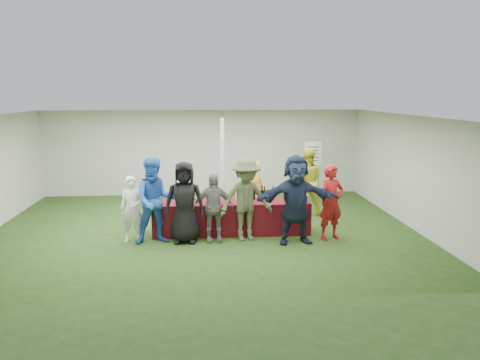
{
  "coord_description": "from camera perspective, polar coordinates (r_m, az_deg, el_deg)",
  "views": [
    {
      "loc": [
        -0.01,
        -10.85,
        3.21
      ],
      "look_at": [
        0.84,
        -0.33,
        1.25
      ],
      "focal_mm": 35.0,
      "sensor_mm": 36.0,
      "label": 1
    }
  ],
  "objects": [
    {
      "name": "wine_list_sign",
      "position": [
        14.05,
        8.85,
        2.65
      ],
      "size": [
        0.5,
        0.03,
        1.8
      ],
      "color": "slate",
      "rests_on": "ground"
    },
    {
      "name": "tent",
      "position": [
        12.2,
        -2.16,
        1.75
      ],
      "size": [
        10.0,
        10.0,
        10.0
      ],
      "color": "white",
      "rests_on": "ground"
    },
    {
      "name": "serving_table",
      "position": [
        10.91,
        -1.05,
        -4.54
      ],
      "size": [
        3.6,
        0.8,
        0.75
      ],
      "primitive_type": "cube",
      "color": "maroon",
      "rests_on": "ground"
    },
    {
      "name": "staff_pourer",
      "position": [
        11.92,
        1.72,
        -1.34
      ],
      "size": [
        0.62,
        0.47,
        1.53
      ],
      "primitive_type": "imported",
      "rotation": [
        0.0,
        0.0,
        3.35
      ],
      "color": "gold",
      "rests_on": "ground"
    },
    {
      "name": "bar_towel",
      "position": [
        11.07,
        6.91,
        -2.32
      ],
      "size": [
        0.25,
        0.18,
        0.03
      ],
      "primitive_type": "cube",
      "color": "white",
      "rests_on": "serving_table"
    },
    {
      "name": "customer_5",
      "position": [
        10.11,
        6.83,
        -2.38
      ],
      "size": [
        1.83,
        0.7,
        1.93
      ],
      "primitive_type": "imported",
      "rotation": [
        0.0,
        0.0,
        0.07
      ],
      "color": "#182139",
      "rests_on": "ground"
    },
    {
      "name": "customer_4",
      "position": [
        10.26,
        0.76,
        -2.36
      ],
      "size": [
        1.32,
        0.95,
        1.85
      ],
      "primitive_type": "imported",
      "rotation": [
        0.0,
        0.0,
        0.23
      ],
      "color": "#4B5230",
      "rests_on": "ground"
    },
    {
      "name": "dump_bucket",
      "position": [
        10.82,
        7.81,
        -2.24
      ],
      "size": [
        0.23,
        0.23,
        0.18
      ],
      "primitive_type": "cylinder",
      "color": "slate",
      "rests_on": "serving_table"
    },
    {
      "name": "customer_3",
      "position": [
        10.22,
        -3.3,
        -3.38
      ],
      "size": [
        0.91,
        0.41,
        1.52
      ],
      "primitive_type": "imported",
      "rotation": [
        0.0,
        0.0,
        0.05
      ],
      "color": "slate",
      "rests_on": "ground"
    },
    {
      "name": "water_bottle",
      "position": [
        10.89,
        -0.42,
        -1.98
      ],
      "size": [
        0.07,
        0.07,
        0.23
      ],
      "color": "silver",
      "rests_on": "serving_table"
    },
    {
      "name": "staff_back",
      "position": [
        12.56,
        8.12,
        -0.2
      ],
      "size": [
        0.89,
        0.7,
        1.79
      ],
      "primitive_type": "imported",
      "rotation": [
        0.0,
        0.0,
        3.11
      ],
      "color": "gold",
      "rests_on": "ground"
    },
    {
      "name": "customer_1",
      "position": [
        10.22,
        -10.28,
        -2.5
      ],
      "size": [
        1.03,
        0.87,
        1.88
      ],
      "primitive_type": "imported",
      "rotation": [
        0.0,
        0.0,
        0.19
      ],
      "color": "blue",
      "rests_on": "ground"
    },
    {
      "name": "ground",
      "position": [
        11.31,
        -4.39,
        -5.99
      ],
      "size": [
        60.0,
        60.0,
        0.0
      ],
      "primitive_type": "plane",
      "color": "#284719",
      "rests_on": "ground"
    },
    {
      "name": "wine_bottles",
      "position": [
        11.0,
        2.2,
        -1.77
      ],
      "size": [
        0.77,
        0.11,
        0.32
      ],
      "color": "black",
      "rests_on": "serving_table"
    },
    {
      "name": "customer_6",
      "position": [
        10.54,
        11.07,
        -2.68
      ],
      "size": [
        0.72,
        0.6,
        1.68
      ],
      "primitive_type": "imported",
      "rotation": [
        0.0,
        0.0,
        0.39
      ],
      "color": "maroon",
      "rests_on": "ground"
    },
    {
      "name": "customer_0",
      "position": [
        10.47,
        -13.02,
        -3.48
      ],
      "size": [
        0.53,
        0.35,
        1.45
      ],
      "primitive_type": "imported",
      "rotation": [
        0.0,
        0.0,
        -0.0
      ],
      "color": "white",
      "rests_on": "ground"
    },
    {
      "name": "customer_2",
      "position": [
        10.18,
        -6.77,
        -2.72
      ],
      "size": [
        0.89,
        0.59,
        1.78
      ],
      "primitive_type": "imported",
      "rotation": [
        0.0,
        0.0,
        -0.03
      ],
      "color": "black",
      "rests_on": "ground"
    },
    {
      "name": "wine_glasses",
      "position": [
        10.52,
        -5.72,
        -2.44
      ],
      "size": [
        1.13,
        0.13,
        0.16
      ],
      "color": "silver",
      "rests_on": "serving_table"
    }
  ]
}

